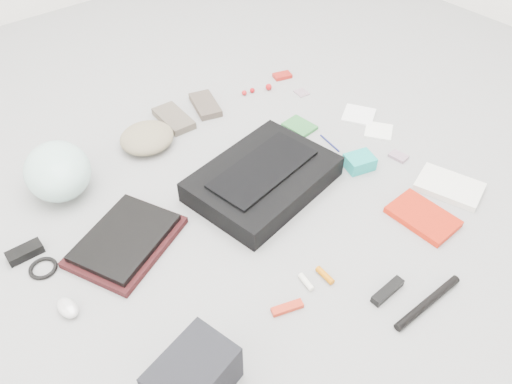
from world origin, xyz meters
TOP-DOWN VIEW (x-y plane):
  - ground_plane at (0.00, 0.00)m, footprint 4.00×4.00m
  - messenger_bag at (0.07, 0.04)m, footprint 0.56×0.44m
  - bag_flap at (0.07, 0.04)m, footprint 0.43×0.25m
  - laptop_sleeve at (-0.46, 0.12)m, footprint 0.43×0.38m
  - laptop at (-0.46, 0.12)m, footprint 0.38×0.34m
  - bike_helmet at (-0.50, 0.51)m, footprint 0.29×0.33m
  - beanie at (-0.13, 0.53)m, footprint 0.26×0.26m
  - mitten_left at (0.04, 0.61)m, footprint 0.11×0.21m
  - mitten_right at (0.21, 0.60)m, footprint 0.15×0.21m
  - power_brick at (-0.73, 0.29)m, footprint 0.11×0.05m
  - cable_coil at (-0.71, 0.20)m, footprint 0.10×0.10m
  - mouse at (-0.71, 0.00)m, footprint 0.06×0.09m
  - camera_bag at (-0.56, -0.43)m, footprint 0.24×0.20m
  - multitool at (-0.21, -0.40)m, footprint 0.10×0.06m
  - toiletry_tube_white at (-0.11, -0.37)m, footprint 0.03×0.07m
  - toiletry_tube_orange at (-0.05, -0.39)m, footprint 0.02×0.07m
  - u_lock at (0.06, -0.56)m, footprint 0.12×0.03m
  - bike_pump at (0.12, -0.66)m, footprint 0.28×0.03m
  - book_red at (0.39, -0.43)m, footprint 0.16×0.23m
  - book_white at (0.59, -0.40)m, footprint 0.21×0.26m
  - notepad at (0.43, 0.23)m, footprint 0.11×0.13m
  - pen_blue at (0.38, 0.03)m, footprint 0.02×0.13m
  - pen_black at (0.40, 0.05)m, footprint 0.02×0.14m
  - pen_navy at (0.45, 0.07)m, footprint 0.03×0.12m
  - accordion_wallet at (0.43, -0.11)m, footprint 0.13×0.11m
  - card_deck at (0.59, -0.17)m, footprint 0.06×0.07m
  - napkin_top at (0.69, 0.13)m, footprint 0.18×0.18m
  - napkin_bottom at (0.67, -0.00)m, footprint 0.15×0.15m
  - lollipop_a at (0.40, 0.57)m, footprint 0.02×0.02m
  - lollipop_b at (0.44, 0.57)m, footprint 0.03×0.03m
  - lollipop_c at (0.52, 0.54)m, footprint 0.03×0.03m
  - altoids_tin at (0.64, 0.58)m, footprint 0.10×0.08m
  - stamp_sheet at (0.62, 0.42)m, footprint 0.06×0.07m

SIDE VIEW (x-z plane):
  - ground_plane at x=0.00m, z-range 0.00..0.00m
  - stamp_sheet at x=0.62m, z-range 0.00..0.00m
  - napkin_bottom at x=0.67m, z-range 0.00..0.01m
  - pen_navy at x=0.45m, z-range 0.00..0.01m
  - napkin_top at x=0.69m, z-range 0.00..0.01m
  - pen_blue at x=0.38m, z-range 0.00..0.01m
  - pen_black at x=0.40m, z-range 0.00..0.01m
  - card_deck at x=0.59m, z-range 0.00..0.01m
  - cable_coil at x=-0.71m, z-range 0.00..0.01m
  - notepad at x=0.43m, z-range 0.00..0.01m
  - multitool at x=-0.21m, z-range 0.00..0.02m
  - altoids_tin at x=0.64m, z-range 0.00..0.02m
  - toiletry_tube_white at x=-0.11m, z-range 0.00..0.02m
  - toiletry_tube_orange at x=-0.05m, z-range 0.00..0.02m
  - lollipop_b at x=0.44m, z-range 0.00..0.02m
  - book_red at x=0.39m, z-range 0.00..0.02m
  - lollipop_a at x=0.40m, z-range 0.00..0.02m
  - book_white at x=0.59m, z-range 0.00..0.02m
  - laptop_sleeve at x=-0.46m, z-range 0.00..0.02m
  - u_lock at x=0.06m, z-range 0.00..0.02m
  - bike_pump at x=0.12m, z-range 0.00..0.03m
  - mitten_right at x=0.21m, z-range 0.00..0.03m
  - lollipop_c at x=0.52m, z-range 0.00..0.03m
  - power_brick at x=-0.73m, z-range 0.00..0.03m
  - mitten_left at x=0.04m, z-range 0.00..0.03m
  - mouse at x=-0.71m, z-range 0.00..0.03m
  - accordion_wallet at x=0.43m, z-range 0.00..0.05m
  - laptop at x=-0.46m, z-range 0.02..0.05m
  - beanie at x=-0.13m, z-range 0.00..0.08m
  - messenger_bag at x=0.07m, z-range 0.00..0.08m
  - camera_bag at x=-0.56m, z-range 0.00..0.14m
  - bike_helmet at x=-0.50m, z-range 0.00..0.17m
  - bag_flap at x=0.07m, z-range 0.08..0.10m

